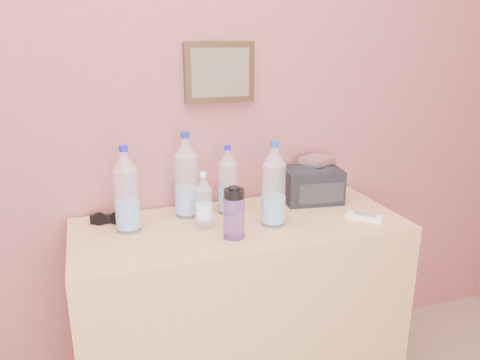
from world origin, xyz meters
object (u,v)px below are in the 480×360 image
object	(u,v)px
pet_large_a	(127,194)
pet_large_c	(186,180)
pet_large_b	(228,183)
sunglasses	(109,219)
foil_packet	(317,160)
toiletry_bag	(312,183)
ac_remote	(364,217)
pet_large_d	(274,189)
nalgene_bottle	(234,213)
dresser	(240,312)
pet_small	(204,204)

from	to	relation	value
pet_large_a	pet_large_c	world-z (taller)	pet_large_c
pet_large_a	pet_large_b	size ratio (longest dim) A/B	1.16
sunglasses	foil_packet	xyz separation A→B (m)	(0.92, -0.01, 0.17)
sunglasses	toiletry_bag	world-z (taller)	toiletry_bag
pet_large_b	ac_remote	distance (m)	0.58
pet_large_d	sunglasses	size ratio (longest dim) A/B	2.32
pet_large_c	toiletry_bag	size ratio (longest dim) A/B	1.40
sunglasses	nalgene_bottle	bearing A→B (deg)	-22.09
pet_large_a	pet_large_b	xyz separation A→B (m)	(0.42, 0.06, -0.02)
dresser	sunglasses	world-z (taller)	sunglasses
pet_large_c	ac_remote	distance (m)	0.75
pet_large_a	pet_small	distance (m)	0.29
pet_large_c	sunglasses	bearing A→B (deg)	176.89
pet_small	nalgene_bottle	distance (m)	0.15
pet_large_c	toiletry_bag	bearing A→B (deg)	-0.83
dresser	toiletry_bag	xyz separation A→B (m)	(0.39, 0.14, 0.50)
pet_large_a	toiletry_bag	world-z (taller)	pet_large_a
pet_large_b	pet_large_c	bearing A→B (deg)	172.95
nalgene_bottle	foil_packet	size ratio (longest dim) A/B	1.48
pet_large_a	foil_packet	size ratio (longest dim) A/B	2.52
ac_remote	nalgene_bottle	bearing A→B (deg)	-135.87
pet_small	nalgene_bottle	xyz separation A→B (m)	(0.08, -0.13, -0.00)
pet_large_d	foil_packet	xyz separation A→B (m)	(0.30, 0.21, 0.04)
pet_large_b	pet_small	size ratio (longest dim) A/B	1.31
nalgene_bottle	foil_packet	world-z (taller)	foil_packet
pet_large_c	pet_small	distance (m)	0.16
dresser	pet_large_a	bearing A→B (deg)	170.71
sunglasses	foil_packet	world-z (taller)	foil_packet
pet_large_d	toiletry_bag	bearing A→B (deg)	36.00
pet_small	foil_packet	size ratio (longest dim) A/B	1.67
pet_large_b	sunglasses	xyz separation A→B (m)	(-0.49, 0.04, -0.11)
nalgene_bottle	toiletry_bag	world-z (taller)	nalgene_bottle
pet_small	pet_large_a	bearing A→B (deg)	167.23
pet_large_b	sunglasses	bearing A→B (deg)	175.51
pet_large_c	foil_packet	bearing A→B (deg)	0.57
dresser	pet_large_a	size ratio (longest dim) A/B	3.91
nalgene_bottle	ac_remote	world-z (taller)	nalgene_bottle
dresser	pet_large_b	xyz separation A→B (m)	(-0.01, 0.13, 0.54)
pet_large_c	foil_packet	distance (m)	0.60
dresser	pet_large_c	bearing A→B (deg)	140.18
ac_remote	toiletry_bag	world-z (taller)	toiletry_bag
pet_large_d	pet_small	world-z (taller)	pet_large_d
pet_large_a	pet_small	world-z (taller)	pet_large_a
pet_large_a	pet_small	xyz separation A→B (m)	(0.28, -0.06, -0.05)
pet_large_b	sunglasses	size ratio (longest dim) A/B	2.00
pet_large_c	foil_packet	size ratio (longest dim) A/B	2.65
pet_large_d	toiletry_bag	distance (m)	0.34
pet_large_a	nalgene_bottle	distance (m)	0.42
pet_large_a	nalgene_bottle	xyz separation A→B (m)	(0.37, -0.19, -0.05)
toiletry_bag	foil_packet	bearing A→B (deg)	33.90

